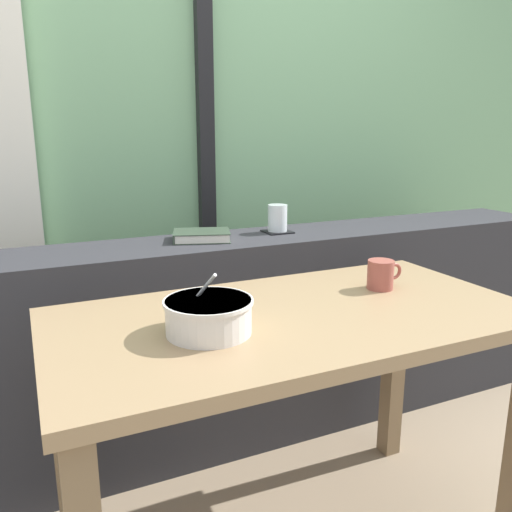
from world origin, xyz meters
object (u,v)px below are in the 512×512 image
coaster_square (277,232)px  closed_book (201,236)px  breakfast_table (294,354)px  juice_glass (278,219)px  soup_bowl (209,317)px  ceramic_mug (381,274)px  fork_utensil (185,308)px

coaster_square → closed_book: (-0.31, -0.02, 0.01)m
closed_book → breakfast_table: bearing=-86.9°
juice_glass → closed_book: size_ratio=0.43×
soup_bowl → ceramic_mug: soup_bowl is taller
juice_glass → ceramic_mug: (0.05, -0.57, -0.08)m
breakfast_table → juice_glass: (0.28, 0.64, 0.24)m
coaster_square → ceramic_mug: size_ratio=0.88×
juice_glass → ceramic_mug: size_ratio=0.89×
closed_book → soup_bowl: 0.70m
juice_glass → fork_utensil: 0.73m
breakfast_table → fork_utensil: (-0.25, 0.14, 0.12)m
coaster_square → ceramic_mug: 0.57m
coaster_square → juice_glass: juice_glass is taller
fork_utensil → soup_bowl: bearing=-83.7°
ceramic_mug → fork_utensil: bearing=173.5°
juice_glass → closed_book: juice_glass is taller
breakfast_table → fork_utensil: fork_utensil is taller
ceramic_mug → coaster_square: bearing=95.0°
breakfast_table → coaster_square: coaster_square is taller
closed_book → fork_utensil: closed_book is taller
juice_glass → breakfast_table: bearing=-113.4°
closed_book → ceramic_mug: bearing=-56.8°
juice_glass → fork_utensil: size_ratio=0.59×
coaster_square → closed_book: size_ratio=0.43×
soup_bowl → fork_utensil: soup_bowl is taller
fork_utensil → coaster_square: bearing=48.8°
fork_utensil → ceramic_mug: ceramic_mug is taller
breakfast_table → soup_bowl: (-0.24, -0.04, 0.15)m
fork_utensil → closed_book: bearing=71.4°
breakfast_table → fork_utensil: 0.31m
breakfast_table → closed_book: 0.66m
closed_book → fork_utensil: bearing=-113.6°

